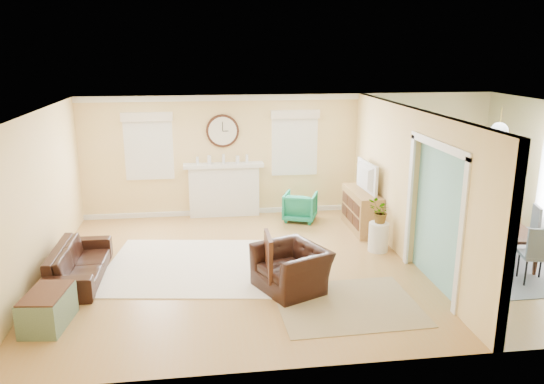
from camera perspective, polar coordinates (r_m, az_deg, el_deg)
The scene contains 27 objects.
floor at distance 9.17m, azimuth 5.25°, elevation -7.57°, with size 9.00×9.00×0.00m, color #AB7C42.
wall_back at distance 11.62m, azimuth 2.14°, elevation 4.08°, with size 9.00×0.02×2.60m, color #EBC875.
wall_front at distance 6.02m, azimuth 11.90°, elevation -7.00°, with size 9.00×0.02×2.60m, color #EBC875.
wall_left at distance 8.91m, azimuth -24.03°, elevation -0.71°, with size 0.02×6.00×2.60m, color #EBC875.
ceiling at distance 8.51m, azimuth 5.68°, elevation 8.79°, with size 9.00×6.00×0.02m, color white.
partition at distance 9.45m, azimuth 14.05°, elevation 1.38°, with size 0.17×6.00×2.60m.
fireplace at distance 11.51m, azimuth -5.17°, elevation 0.32°, with size 1.70×0.30×1.17m.
wall_clock at distance 11.34m, azimuth -5.34°, elevation 6.56°, with size 0.70×0.07×0.70m.
window_left at distance 11.40m, azimuth -13.15°, elevation 5.30°, with size 1.05×0.13×1.42m.
window_right at distance 11.52m, azimuth 2.45°, elevation 5.79°, with size 1.05×0.13×1.42m.
pendant at distance 9.70m, azimuth 23.24°, elevation 6.04°, with size 0.30×0.30×0.55m.
rug_cream at distance 9.09m, azimuth -8.59°, elevation -7.84°, with size 2.82×2.44×0.02m, color silver.
rug_jute at distance 7.80m, azimuth 8.12°, elevation -11.92°, with size 1.98×1.62×0.01m, color tan.
rug_grey at distance 10.15m, azimuth 22.67°, elevation -6.40°, with size 2.60×3.25×0.01m, color slate.
sofa at distance 8.96m, azimuth -20.05°, elevation -7.16°, with size 1.88×0.74×0.55m, color black.
eames_chair at distance 8.07m, azimuth 2.10°, elevation -8.21°, with size 1.02×0.89×0.67m, color black.
green_chair at distance 11.23m, azimuth 3.05°, elevation -1.58°, with size 0.65×0.67×0.61m, color #167D54.
trunk at distance 7.70m, azimuth -22.99°, elevation -11.49°, with size 0.60×0.88×0.48m.
credenza at distance 10.79m, azimuth 9.60°, elevation -1.93°, with size 0.47×1.37×0.80m.
tv at distance 10.61m, azimuth 9.67°, elevation 1.66°, with size 1.03×0.13×0.59m, color black.
garden_stool at distance 9.74m, azimuth 11.38°, elevation -4.76°, with size 0.36×0.36×0.53m, color white.
potted_plant at distance 9.59m, azimuth 11.52°, elevation -2.09°, with size 0.38×0.33×0.42m, color #337F33.
dining_table at distance 10.05m, azimuth 22.84°, elevation -4.83°, with size 1.72×0.96×0.60m, color #442012.
dining_chair_n at distance 10.94m, azimuth 20.11°, elevation -1.57°, with size 0.44×0.44×0.95m.
dining_chair_s at distance 9.16m, azimuth 26.52°, elevation -5.51°, with size 0.50×0.50×0.94m.
dining_chair_w at distance 9.78m, azimuth 19.80°, elevation -3.66°, with size 0.44×0.44×0.90m.
dining_chair_e at distance 10.33m, azimuth 25.57°, elevation -3.31°, with size 0.49×0.49×0.89m.
Camera 1 is at (-1.95, -8.24, 3.54)m, focal length 35.00 mm.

